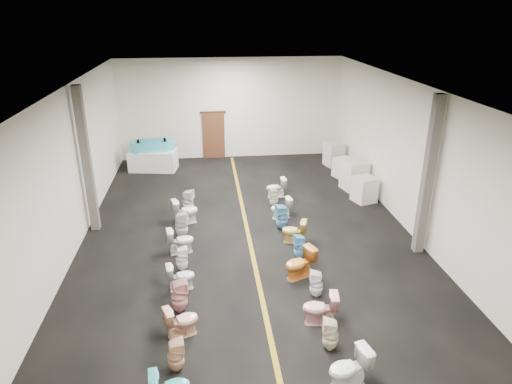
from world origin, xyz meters
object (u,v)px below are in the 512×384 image
display_table (153,160)px  toilet_left_9 (188,201)px  toilet_right_1 (349,369)px  toilet_right_10 (274,198)px  toilet_left_5 (182,259)px  toilet_left_3 (179,296)px  toilet_right_2 (331,335)px  bathtub (152,146)px  toilet_right_9 (281,208)px  appliance_crate_d (334,154)px  toilet_left_8 (185,211)px  toilet_left_6 (180,241)px  appliance_crate_c (344,168)px  toilet_right_11 (276,188)px  appliance_crate_a (364,189)px  toilet_right_3 (320,308)px  toilet_left_4 (181,276)px  toilet_right_7 (294,231)px  toilet_left_7 (181,225)px  toilet_left_1 (176,356)px  appliance_crate_b (354,175)px  toilet_right_6 (300,247)px  toilet_right_4 (316,284)px  toilet_right_5 (300,263)px  toilet_left_2 (182,321)px

display_table → toilet_left_9: 4.88m
toilet_right_1 → toilet_right_10: 8.25m
toilet_left_5 → toilet_left_3: bearing=175.3°
toilet_right_2 → bathtub: bearing=-146.3°
toilet_left_9 → toilet_right_9: size_ratio=1.18×
appliance_crate_d → toilet_left_8: size_ratio=1.21×
bathtub → toilet_left_6: bearing=-85.2°
appliance_crate_c → toilet_right_11: (-3.09, -1.80, -0.03)m
bathtub → toilet_left_5: (1.50, -8.32, -0.72)m
toilet_right_1 → bathtub: bearing=-173.7°
appliance_crate_a → toilet_right_11: (-3.09, 0.74, -0.09)m
toilet_left_9 → toilet_right_3: toilet_left_9 is taller
appliance_crate_a → toilet_left_4: size_ratio=1.30×
toilet_right_1 → toilet_right_7: (0.06, 5.59, -0.03)m
appliance_crate_a → toilet_left_6: bearing=-154.9°
appliance_crate_a → toilet_right_11: size_ratio=1.24×
toilet_left_4 → toilet_right_10: bearing=-42.8°
toilet_left_3 → toilet_right_2: (3.10, -1.61, -0.05)m
toilet_left_7 → toilet_right_1: (3.26, -6.29, -0.02)m
appliance_crate_a → appliance_crate_c: (0.00, 2.54, -0.06)m
bathtub → toilet_right_3: size_ratio=2.38×
toilet_right_3 → toilet_left_7: bearing=-135.9°
appliance_crate_c → toilet_left_3: size_ratio=0.95×
toilet_left_1 → toilet_right_2: toilet_right_2 is taller
bathtub → toilet_left_4: bearing=-86.9°
appliance_crate_a → appliance_crate_c: appliance_crate_a is taller
bathtub → appliance_crate_b: 8.47m
toilet_left_8 → display_table: bearing=-0.7°
toilet_left_5 → toilet_right_9: size_ratio=0.99×
appliance_crate_c → toilet_left_5: appliance_crate_c is taller
toilet_left_3 → toilet_right_6: (3.22, 2.04, -0.05)m
toilet_left_1 → toilet_right_6: bearing=-48.2°
toilet_right_4 → appliance_crate_a: bearing=160.4°
bathtub → toilet_left_5: bearing=-86.0°
toilet_left_7 → toilet_right_2: 6.18m
appliance_crate_c → toilet_left_1: size_ratio=1.11×
toilet_right_1 → toilet_right_7: bearing=165.5°
toilet_right_5 → toilet_left_3: bearing=-93.4°
toilet_left_8 → toilet_right_9: 3.14m
toilet_right_11 → toilet_right_10: bearing=-18.7°
display_table → toilet_right_6: (4.73, -8.06, -0.07)m
toilet_left_2 → toilet_right_1: bearing=-140.3°
display_table → appliance_crate_b: size_ratio=1.73×
toilet_left_3 → toilet_right_7: 4.40m
toilet_right_6 → toilet_right_9: 2.67m
toilet_left_4 → toilet_left_6: 1.83m
toilet_left_1 → toilet_right_4: size_ratio=1.00×
toilet_right_1 → toilet_right_10: toilet_right_1 is taller
appliance_crate_a → toilet_left_3: bearing=-137.7°
toilet_left_6 → toilet_right_5: bearing=-128.8°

